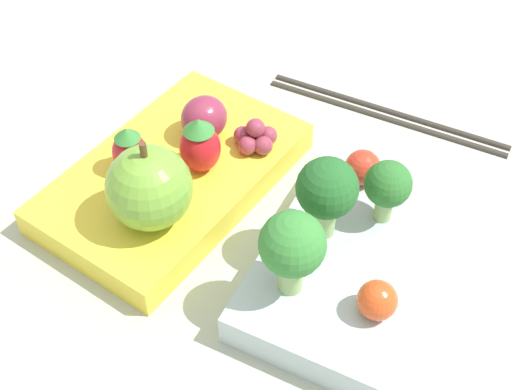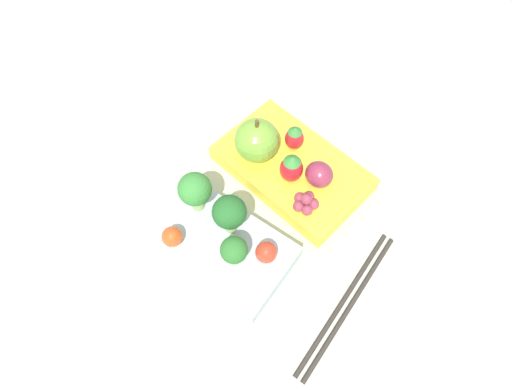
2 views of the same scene
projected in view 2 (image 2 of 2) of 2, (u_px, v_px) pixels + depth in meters
ground_plane at (258, 214)px, 0.60m from camera, size 4.00×4.00×0.00m
bento_box_savoury at (216, 243)px, 0.57m from camera, size 0.20×0.13×0.02m
bento_box_fruit at (292, 168)px, 0.62m from camera, size 0.20×0.13×0.02m
broccoli_floret_0 at (195, 190)px, 0.54m from camera, size 0.04×0.04×0.06m
broccoli_floret_1 at (234, 251)px, 0.51m from camera, size 0.03×0.03×0.05m
broccoli_floret_2 at (227, 211)px, 0.53m from camera, size 0.04×0.04×0.06m
cherry_tomato_0 at (172, 237)px, 0.54m from camera, size 0.03×0.03×0.03m
cherry_tomato_1 at (266, 252)px, 0.53m from camera, size 0.03×0.03×0.03m
apple at (257, 140)px, 0.60m from camera, size 0.06×0.06×0.07m
strawberry_0 at (289, 166)px, 0.58m from camera, size 0.03×0.03×0.05m
strawberry_1 at (294, 137)px, 0.61m from camera, size 0.03×0.03×0.04m
plum at (319, 174)px, 0.58m from camera, size 0.04×0.03×0.03m
grape_cluster at (306, 202)px, 0.57m from camera, size 0.03×0.03×0.03m
chopsticks_pair at (347, 303)px, 0.54m from camera, size 0.05×0.21×0.01m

